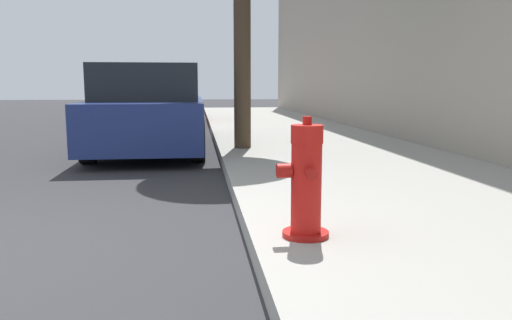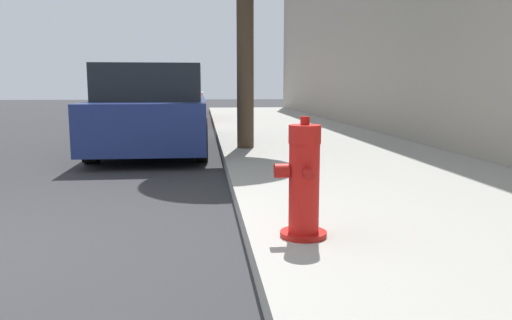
{
  "view_description": "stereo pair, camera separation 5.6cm",
  "coord_description": "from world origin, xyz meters",
  "px_view_note": "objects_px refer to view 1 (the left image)",
  "views": [
    {
      "loc": [
        1.44,
        -3.24,
        1.15
      ],
      "look_at": [
        1.96,
        1.12,
        0.49
      ],
      "focal_mm": 35.0,
      "sensor_mm": 36.0,
      "label": 1
    },
    {
      "loc": [
        1.49,
        -3.25,
        1.15
      ],
      "look_at": [
        1.96,
        1.12,
        0.49
      ],
      "focal_mm": 35.0,
      "sensor_mm": 36.0,
      "label": 2
    }
  ],
  "objects_px": {
    "fire_hydrant": "(306,183)",
    "parked_car_far": "(177,96)",
    "parked_car_near": "(151,111)",
    "parked_car_mid": "(169,102)"
  },
  "relations": [
    {
      "from": "parked_car_far",
      "to": "parked_car_near",
      "type": "bearing_deg",
      "value": -90.11
    },
    {
      "from": "parked_car_far",
      "to": "parked_car_mid",
      "type": "bearing_deg",
      "value": -90.61
    },
    {
      "from": "fire_hydrant",
      "to": "parked_car_near",
      "type": "distance_m",
      "value": 5.98
    },
    {
      "from": "fire_hydrant",
      "to": "parked_car_far",
      "type": "height_order",
      "value": "parked_car_far"
    },
    {
      "from": "fire_hydrant",
      "to": "parked_car_mid",
      "type": "relative_size",
      "value": 0.18
    },
    {
      "from": "parked_car_near",
      "to": "fire_hydrant",
      "type": "bearing_deg",
      "value": -75.45
    },
    {
      "from": "parked_car_near",
      "to": "parked_car_far",
      "type": "bearing_deg",
      "value": 89.89
    },
    {
      "from": "parked_car_mid",
      "to": "parked_car_far",
      "type": "distance_m",
      "value": 5.57
    },
    {
      "from": "parked_car_near",
      "to": "parked_car_mid",
      "type": "xyz_separation_m",
      "value": [
        -0.04,
        6.47,
        -0.04
      ]
    },
    {
      "from": "parked_car_near",
      "to": "parked_car_mid",
      "type": "distance_m",
      "value": 6.47
    }
  ]
}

